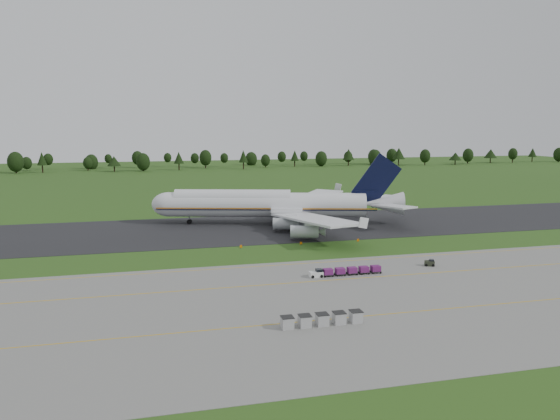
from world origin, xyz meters
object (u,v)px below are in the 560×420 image
object	(u,v)px
aircraft	(271,204)
utility_cart	(429,263)
uld_row	(322,319)
baggage_train	(345,271)
edge_markers	(301,243)

from	to	relation	value
aircraft	utility_cart	size ratio (longest dim) A/B	33.15
uld_row	aircraft	bearing A→B (deg)	82.12
baggage_train	uld_row	size ratio (longest dim) A/B	1.18
aircraft	uld_row	world-z (taller)	aircraft
aircraft	edge_markers	bearing A→B (deg)	-88.30
uld_row	utility_cart	bearing A→B (deg)	39.75
aircraft	baggage_train	xyz separation A→B (m)	(1.26, -52.24, -4.67)
aircraft	edge_markers	size ratio (longest dim) A/B	2.47
utility_cart	aircraft	bearing A→B (deg)	110.93
baggage_train	uld_row	bearing A→B (deg)	-117.43
aircraft	baggage_train	size ratio (longest dim) A/B	5.13
uld_row	baggage_train	bearing A→B (deg)	62.57
edge_markers	utility_cart	bearing A→B (deg)	-52.49
edge_markers	baggage_train	bearing A→B (deg)	-88.94
aircraft	baggage_train	bearing A→B (deg)	-88.62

